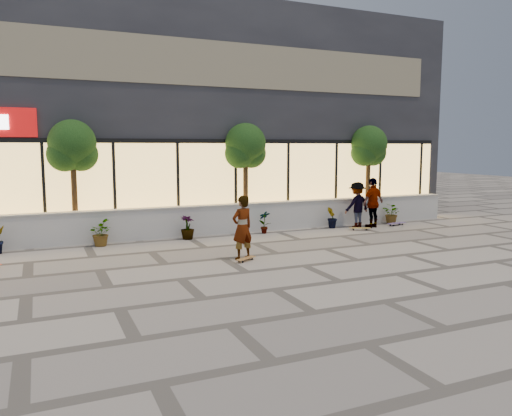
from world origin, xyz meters
name	(u,v)px	position (x,y,z in m)	size (l,w,h in m)	color
ground	(275,290)	(0.00, 0.00, 0.00)	(80.00, 80.00, 0.00)	#A39A8D
planter_wall	(186,221)	(0.00, 7.00, 0.52)	(22.00, 0.42, 1.04)	beige
retail_building	(150,119)	(0.00, 12.49, 4.25)	(24.00, 9.17, 8.50)	#25252B
shrub_c	(100,233)	(-2.90, 6.45, 0.41)	(0.73, 0.63, 0.81)	black
shrub_d	(188,227)	(-0.10, 6.45, 0.41)	(0.45, 0.45, 0.81)	black
shrub_e	(264,222)	(2.70, 6.45, 0.41)	(0.43, 0.29, 0.81)	black
shrub_f	(332,218)	(5.50, 6.45, 0.41)	(0.45, 0.36, 0.81)	black
shrub_g	(392,214)	(8.30, 6.45, 0.41)	(0.73, 0.63, 0.81)	black
tree_midwest	(72,149)	(-3.50, 7.70, 2.99)	(1.60, 1.50, 3.92)	#482E19
tree_mideast	(246,148)	(2.50, 7.70, 2.99)	(1.60, 1.50, 3.92)	#482E19
tree_east	(369,148)	(8.00, 7.70, 2.99)	(1.60, 1.50, 3.92)	#482E19
skater_center	(242,228)	(0.45, 2.99, 0.87)	(0.64, 0.42, 1.75)	silver
skater_right_near	(373,203)	(7.00, 5.98, 0.95)	(1.11, 0.46, 1.89)	silver
skater_right_far	(357,205)	(6.50, 6.30, 0.86)	(1.11, 0.64, 1.72)	maroon
skateboard_center	(246,259)	(0.45, 2.74, 0.07)	(0.69, 0.51, 0.08)	brown
skateboard_right_near	(360,228)	(6.19, 5.64, 0.08)	(0.77, 0.53, 0.09)	olive
skateboard_right_far	(397,223)	(8.17, 6.01, 0.09)	(0.87, 0.37, 0.10)	#57427A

